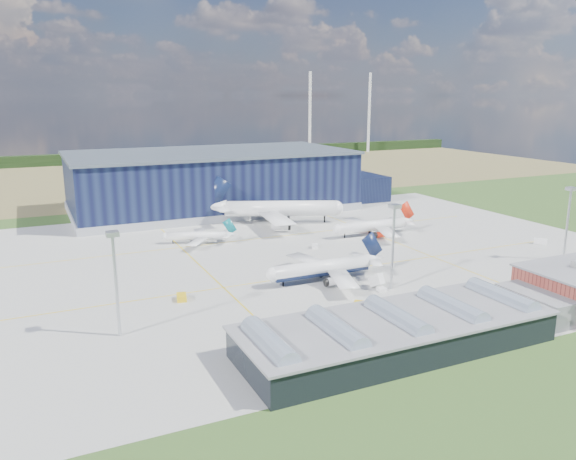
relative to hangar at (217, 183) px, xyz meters
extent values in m
plane|color=#2F4D1C|center=(-2.81, -94.80, -11.62)|extent=(600.00, 600.00, 0.00)
cube|color=#ABABA6|center=(-2.81, -84.80, -11.59)|extent=(220.00, 160.00, 0.06)
cube|color=yellow|center=(-2.81, -104.80, -11.54)|extent=(180.00, 0.40, 0.02)
cube|color=yellow|center=(-2.81, -59.80, -11.54)|extent=(180.00, 0.40, 0.02)
cube|color=yellow|center=(-32.81, -84.80, -11.54)|extent=(0.40, 120.00, 0.02)
cube|color=yellow|center=(37.19, -84.80, -11.54)|extent=(0.40, 120.00, 0.02)
cube|color=olive|center=(-2.81, 125.20, -11.62)|extent=(600.00, 220.00, 0.01)
cube|color=black|center=(-2.81, 205.20, -7.62)|extent=(600.00, 8.00, 8.00)
cylinder|color=silver|center=(147.19, 195.20, 23.38)|extent=(2.40, 2.40, 70.00)
cylinder|color=silver|center=(207.19, 195.20, 23.38)|extent=(2.40, 2.40, 70.00)
cube|color=black|center=(-2.81, 0.20, 0.88)|extent=(120.00, 60.00, 25.00)
cube|color=#979BA5|center=(-2.81, 0.20, -10.02)|extent=(121.00, 61.00, 3.20)
cube|color=#505B66|center=(-2.81, 0.20, 13.88)|extent=(122.00, 62.00, 1.20)
cube|color=black|center=(69.19, -4.80, -5.62)|extent=(24.00, 30.00, 12.00)
cube|color=black|center=(52.19, -143.60, -8.62)|extent=(44.00, 0.40, 1.40)
cube|color=black|center=(52.19, -143.60, -5.12)|extent=(44.00, 0.40, 1.40)
cube|color=black|center=(-12.81, -154.80, -8.62)|extent=(65.00, 22.00, 6.00)
cube|color=slate|center=(-12.81, -154.80, -5.42)|extent=(66.00, 23.00, 0.50)
cube|color=slate|center=(27.19, -154.80, -8.62)|extent=(10.00, 18.00, 6.00)
cylinder|color=#8896A9|center=(-40.81, -154.80, -5.22)|extent=(4.40, 18.00, 4.40)
cylinder|color=#8896A9|center=(-26.81, -154.80, -5.22)|extent=(4.40, 18.00, 4.40)
cylinder|color=#8896A9|center=(-12.81, -154.80, -5.22)|extent=(4.40, 18.00, 4.40)
cylinder|color=#8896A9|center=(1.19, -154.80, -5.22)|extent=(4.40, 18.00, 4.40)
cylinder|color=#8896A9|center=(15.19, -154.80, -5.22)|extent=(4.40, 18.00, 4.40)
cylinder|color=silver|center=(-62.81, -124.80, -0.62)|extent=(0.70, 0.70, 22.00)
cube|color=silver|center=(-62.81, -124.80, 10.88)|extent=(2.60, 2.60, 1.00)
cylinder|color=silver|center=(7.19, -124.80, -0.62)|extent=(0.70, 0.70, 22.00)
cube|color=silver|center=(7.19, -124.80, 10.88)|extent=(2.60, 2.60, 1.00)
cylinder|color=silver|center=(72.19, -124.80, -0.62)|extent=(0.70, 0.70, 22.00)
cube|color=silver|center=(72.19, -124.80, 10.88)|extent=(2.60, 2.60, 1.00)
cube|color=yellow|center=(-45.35, -109.45, -10.82)|extent=(3.05, 4.22, 1.60)
cube|color=yellow|center=(-7.78, -132.32, -10.93)|extent=(3.72, 3.76, 1.38)
cube|color=white|center=(-29.11, -136.77, -10.48)|extent=(5.63, 3.66, 2.27)
cube|color=white|center=(8.14, -79.56, -10.94)|extent=(3.13, 3.67, 1.35)
cube|color=white|center=(81.24, -108.15, -10.65)|extent=(4.16, 4.52, 1.94)
cube|color=yellow|center=(40.20, -32.80, -11.00)|extent=(2.47, 3.19, 1.23)
cube|color=white|center=(32.78, -57.58, -11.04)|extent=(3.18, 2.85, 1.15)
cube|color=white|center=(4.04, -122.57, -10.20)|extent=(2.16, 4.57, 2.84)
imported|color=#99999E|center=(51.31, -142.80, -10.99)|extent=(3.92, 2.34, 1.25)
imported|color=#99999E|center=(23.90, -142.80, -10.97)|extent=(4.09, 2.02, 1.29)
camera|label=1|loc=(-77.35, -241.10, 38.46)|focal=35.00mm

